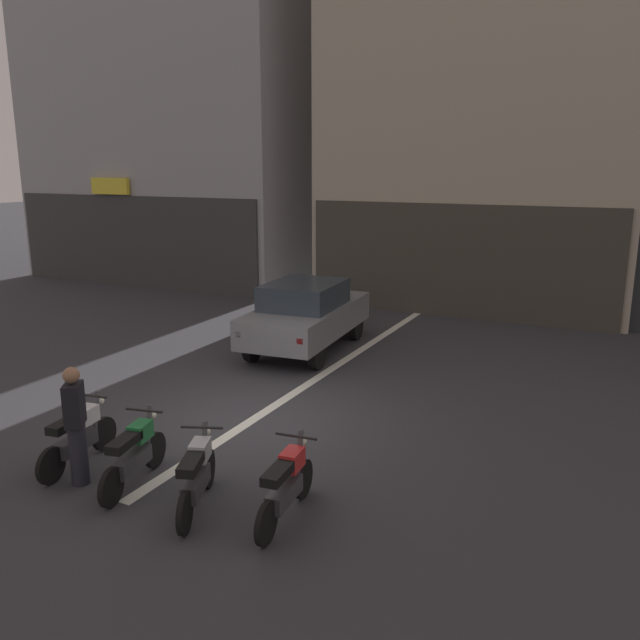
% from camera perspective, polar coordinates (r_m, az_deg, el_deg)
% --- Properties ---
extents(ground_plane, '(120.00, 120.00, 0.00)m').
position_cam_1_polar(ground_plane, '(11.17, -6.33, -8.98)').
color(ground_plane, '#333338').
extents(lane_centre_line, '(0.20, 18.00, 0.01)m').
position_cam_1_polar(lane_centre_line, '(16.26, 5.08, -1.69)').
color(lane_centre_line, silver).
rests_on(lane_centre_line, ground).
extents(building_corner_left, '(10.78, 9.07, 14.99)m').
position_cam_1_polar(building_corner_left, '(27.48, -10.40, 20.05)').
color(building_corner_left, '#9E9EA3').
rests_on(building_corner_left, ground).
extents(building_mid_block, '(9.14, 8.26, 13.56)m').
position_cam_1_polar(building_mid_block, '(22.66, 15.33, 19.43)').
color(building_mid_block, '#B2A893').
rests_on(building_mid_block, ground).
extents(car_grey_crossing_near, '(2.08, 4.23, 1.64)m').
position_cam_1_polar(car_grey_crossing_near, '(15.05, -1.22, 0.57)').
color(car_grey_crossing_near, black).
rests_on(car_grey_crossing_near, ground).
extents(motorcycle_white_row_leftmost, '(0.55, 1.67, 0.98)m').
position_cam_1_polar(motorcycle_white_row_leftmost, '(10.09, -20.49, -9.52)').
color(motorcycle_white_row_leftmost, black).
rests_on(motorcycle_white_row_leftmost, ground).
extents(motorcycle_green_row_left_mid, '(0.56, 1.65, 0.98)m').
position_cam_1_polar(motorcycle_green_row_left_mid, '(9.27, -16.05, -11.24)').
color(motorcycle_green_row_left_mid, black).
rests_on(motorcycle_green_row_left_mid, ground).
extents(motorcycle_silver_row_centre, '(0.74, 1.57, 0.98)m').
position_cam_1_polar(motorcycle_silver_row_centre, '(8.52, -10.78, -13.22)').
color(motorcycle_silver_row_centre, black).
rests_on(motorcycle_silver_row_centre, ground).
extents(motorcycle_red_row_right_mid, '(0.55, 1.67, 0.98)m').
position_cam_1_polar(motorcycle_red_row_right_mid, '(8.16, -2.99, -14.26)').
color(motorcycle_red_row_right_mid, black).
rests_on(motorcycle_red_row_right_mid, ground).
extents(person_by_motorcycles, '(0.38, 0.42, 1.67)m').
position_cam_1_polar(person_by_motorcycles, '(9.39, -20.69, -8.65)').
color(person_by_motorcycles, '#23232D').
rests_on(person_by_motorcycles, ground).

